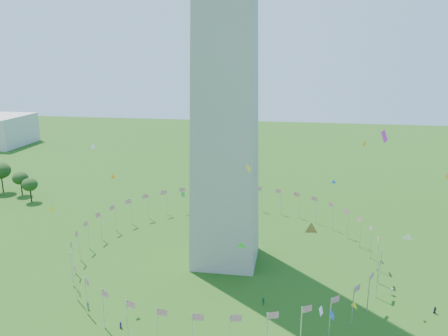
# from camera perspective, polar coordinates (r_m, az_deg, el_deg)

# --- Properties ---
(flag_ring) EXTENTS (80.24, 80.24, 9.00)m
(flag_ring) POSITION_cam_1_polar(r_m,az_deg,el_deg) (121.13, 0.22, -9.92)
(flag_ring) COLOR silver
(flag_ring) RESTS_ON ground
(kites_aloft) EXTENTS (108.86, 69.35, 40.60)m
(kites_aloft) POSITION_cam_1_polar(r_m,az_deg,el_deg) (86.14, 7.64, -7.73)
(kites_aloft) COLOR white
(kites_aloft) RESTS_ON ground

